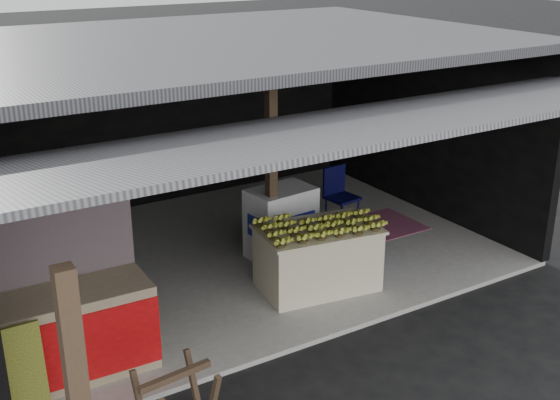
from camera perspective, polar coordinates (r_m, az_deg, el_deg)
ground at (r=7.99m, az=4.61°, el=-11.06°), size 80.00×80.00×0.00m
concrete_slab at (r=9.85m, az=-3.98°, el=-4.42°), size 7.00×5.00×0.06m
shophouse at (r=9.45m, az=-5.18°, el=7.74°), size 7.40×7.29×3.02m
banana_table at (r=8.72m, az=3.07°, el=-4.71°), size 1.58×1.11×0.80m
banana_pile at (r=8.53m, az=3.13°, el=-1.79°), size 1.45×1.00×0.16m
white_crate at (r=9.54m, az=0.08°, el=-1.85°), size 0.93×0.68×0.97m
neighbor_stall at (r=7.33m, az=-16.90°, el=-9.96°), size 1.65×0.78×1.69m
green_signboard at (r=6.82m, az=-21.13°, el=-13.34°), size 0.63×0.14×0.94m
sawhorse at (r=6.42m, az=-8.41°, el=-15.55°), size 0.69×0.64×0.66m
water_barrel at (r=9.57m, az=6.88°, el=-3.57°), size 0.32×0.32×0.47m
plastic_chair at (r=10.63m, az=4.77°, el=0.73°), size 0.47×0.47×0.90m
magenta_rug at (r=10.71m, az=7.46°, el=-2.25°), size 1.50×1.00×0.01m
picture_frames at (r=11.29m, az=-10.74°, el=8.68°), size 1.62×0.04×0.46m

